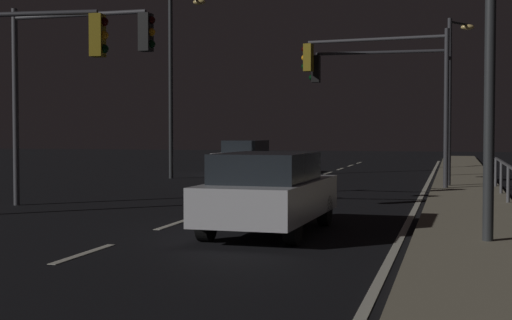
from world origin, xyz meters
TOP-DOWN VIEW (x-y plane):
  - ground_plane at (0.00, 17.50)m, footprint 112.00×112.00m
  - sidewalk_right at (6.18, 17.50)m, footprint 2.21×77.00m
  - lane_markings_center at (0.00, 21.00)m, footprint 0.14×50.00m
  - lane_edge_line at (4.82, 22.50)m, footprint 0.14×53.00m
  - car at (2.31, 12.12)m, footprint 1.95×4.45m
  - car_oncoming at (-3.59, 31.12)m, footprint 1.87×4.42m
  - traffic_light_mid_right at (3.36, 24.22)m, footprint 4.92×0.34m
  - traffic_light_far_center at (-3.78, 15.64)m, footprint 4.15×0.37m
  - traffic_light_mid_left at (3.31, 23.39)m, footprint 5.01×0.83m
  - traffic_light_overhead_east at (-3.75, 13.23)m, footprint 3.77×0.60m
  - street_lamp_corner at (5.70, 30.63)m, footprint 1.10×1.37m
  - street_lamp_across_street at (-5.63, 27.66)m, footprint 1.16×1.67m

SIDE VIEW (x-z plane):
  - ground_plane at x=0.00m, z-range 0.00..0.00m
  - lane_edge_line at x=4.82m, z-range 0.00..0.01m
  - lane_markings_center at x=0.00m, z-range 0.00..0.01m
  - sidewalk_right at x=6.18m, z-range 0.00..0.14m
  - car at x=2.31m, z-range 0.04..1.61m
  - car_oncoming at x=-3.59m, z-range 0.04..1.61m
  - traffic_light_overhead_east at x=-3.75m, z-range 1.01..5.91m
  - traffic_light_mid_right at x=3.36m, z-range 1.19..6.02m
  - traffic_light_far_center at x=-3.78m, z-range 1.09..6.34m
  - traffic_light_mid_left at x=3.31m, z-range 1.26..6.45m
  - street_lamp_corner at x=5.70m, z-range 0.83..7.41m
  - street_lamp_across_street at x=-5.63m, z-range 0.75..8.60m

